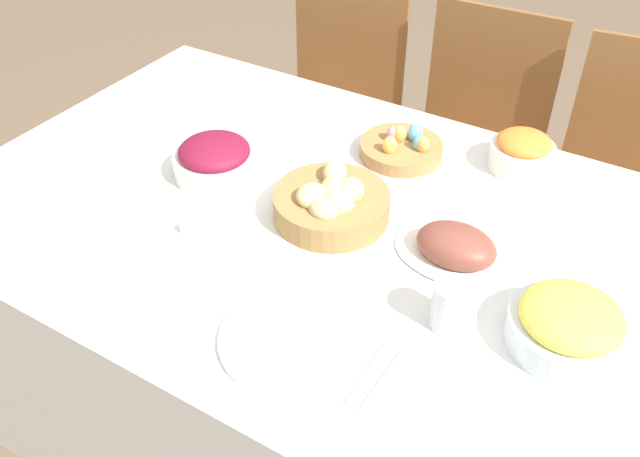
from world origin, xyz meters
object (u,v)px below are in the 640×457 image
chair_far_center (471,145)px  fork (222,308)px  ham_platter (456,248)px  pineapple_bowl (569,325)px  bread_basket (332,202)px  drinking_cup (451,305)px  butter_dish (215,228)px  chair_far_left (335,106)px  carrot_bowl (522,152)px  chair_far_right (625,191)px  beet_salad_bowl (215,159)px  dinner_plate (291,339)px  knife (367,375)px  egg_basket (402,147)px  spoon (382,382)px

chair_far_center → fork: chair_far_center is taller
chair_far_center → ham_platter: bearing=-75.2°
pineapple_bowl → bread_basket: bearing=169.6°
pineapple_bowl → drinking_cup: (-0.20, -0.07, 0.00)m
bread_basket → butter_dish: bearing=-135.6°
drinking_cup → butter_dish: drinking_cup is taller
chair_far_left → butter_dish: 1.12m
carrot_bowl → chair_far_right: bearing=62.4°
butter_dish → ham_platter: bearing=22.7°
drinking_cup → chair_far_center: bearing=107.0°
drinking_cup → butter_dish: (-0.54, -0.01, -0.03)m
beet_salad_bowl → drinking_cup: 0.70m
chair_far_left → beet_salad_bowl: chair_far_left is taller
ham_platter → drinking_cup: bearing=-71.4°
dinner_plate → chair_far_right: bearing=71.4°
bread_basket → knife: bread_basket is taller
carrot_bowl → fork: bearing=-113.5°
ham_platter → drinking_cup: size_ratio=2.64×
chair_far_left → knife: chair_far_left is taller
chair_far_left → egg_basket: (0.51, -0.55, 0.28)m
dinner_plate → spoon: size_ratio=1.65×
bread_basket → egg_basket: 0.31m
chair_far_right → chair_far_left: size_ratio=1.00×
ham_platter → carrot_bowl: carrot_bowl is taller
chair_far_center → fork: (-0.07, -1.22, 0.26)m
butter_dish → pineapple_bowl: bearing=6.3°
chair_far_left → fork: chair_far_left is taller
bread_basket → dinner_plate: 0.38m
chair_far_right → spoon: chair_far_right is taller
ham_platter → butter_dish: (-0.48, -0.20, -0.01)m
bread_basket → carrot_bowl: size_ratio=1.67×
chair_far_center → ham_platter: size_ratio=3.54×
egg_basket → pineapple_bowl: size_ratio=0.97×
chair_far_right → ham_platter: 0.92m
fork → knife: bearing=-2.2°
butter_dish → knife: bearing=-20.3°
knife → spoon: 0.03m
fork → pineapple_bowl: bearing=21.2°
ham_platter → fork: size_ratio=1.63×
ham_platter → spoon: size_ratio=1.63×
spoon → butter_dish: bearing=163.0°
knife → chair_far_center: bearing=99.1°
carrot_bowl → chair_far_left: bearing=150.4°
fork → butter_dish: 0.23m
chair_far_left → butter_dish: chair_far_left is taller
butter_dish → egg_basket: bearing=67.0°
bread_basket → butter_dish: bread_basket is taller
chair_far_right → dinner_plate: 1.31m
ham_platter → knife: ham_platter is taller
chair_far_right → beet_salad_bowl: size_ratio=4.56×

